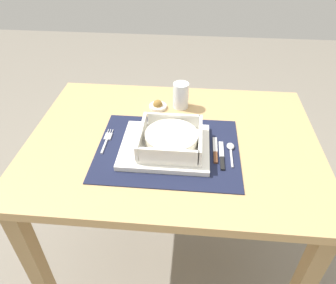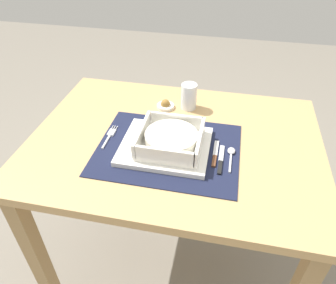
{
  "view_description": "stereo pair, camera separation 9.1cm",
  "coord_description": "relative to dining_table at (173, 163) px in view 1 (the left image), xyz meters",
  "views": [
    {
      "loc": [
        0.06,
        -0.83,
        1.37
      ],
      "look_at": [
        -0.01,
        -0.06,
        0.76
      ],
      "focal_mm": 34.12,
      "sensor_mm": 36.0,
      "label": 1
    },
    {
      "loc": [
        0.15,
        -0.82,
        1.37
      ],
      "look_at": [
        -0.01,
        -0.06,
        0.76
      ],
      "focal_mm": 34.12,
      "sensor_mm": 36.0,
      "label": 2
    }
  ],
  "objects": [
    {
      "name": "bread_knife",
      "position": [
        0.14,
        -0.06,
        0.12
      ],
      "size": [
        0.01,
        0.13,
        0.01
      ],
      "rotation": [
        0.0,
        0.0,
        -0.04
      ],
      "color": "#59331E",
      "rests_on": "placemat"
    },
    {
      "name": "placemat",
      "position": [
        -0.01,
        -0.06,
        0.11
      ],
      "size": [
        0.45,
        0.35,
        0.0
      ],
      "primitive_type": "cube",
      "color": "#191E38",
      "rests_on": "dining_table"
    },
    {
      "name": "serving_plate",
      "position": [
        -0.02,
        -0.06,
        0.12
      ],
      "size": [
        0.28,
        0.24,
        0.02
      ],
      "primitive_type": "cube",
      "color": "white",
      "rests_on": "placemat"
    },
    {
      "name": "drinking_glass",
      "position": [
        0.01,
        0.2,
        0.15
      ],
      "size": [
        0.06,
        0.06,
        0.1
      ],
      "color": "white",
      "rests_on": "dining_table"
    },
    {
      "name": "porridge_bowl",
      "position": [
        -0.0,
        -0.06,
        0.15
      ],
      "size": [
        0.19,
        0.19,
        0.06
      ],
      "color": "white",
      "rests_on": "serving_plate"
    },
    {
      "name": "ground_plane",
      "position": [
        0.0,
        0.0,
        -0.62
      ],
      "size": [
        6.0,
        6.0,
        0.0
      ],
      "primitive_type": "plane",
      "color": "gray"
    },
    {
      "name": "condiment_saucer",
      "position": [
        -0.07,
        0.18,
        0.12
      ],
      "size": [
        0.07,
        0.07,
        0.04
      ],
      "color": "white",
      "rests_on": "dining_table"
    },
    {
      "name": "dining_table",
      "position": [
        0.0,
        0.0,
        0.0
      ],
      "size": [
        0.95,
        0.7,
        0.73
      ],
      "color": "tan",
      "rests_on": "ground"
    },
    {
      "name": "spoon",
      "position": [
        0.19,
        -0.05,
        0.12
      ],
      "size": [
        0.02,
        0.11,
        0.01
      ],
      "rotation": [
        0.0,
        0.0,
        -0.04
      ],
      "color": "silver",
      "rests_on": "placemat"
    },
    {
      "name": "fork",
      "position": [
        -0.21,
        -0.03,
        0.12
      ],
      "size": [
        0.02,
        0.13,
        0.0
      ],
      "rotation": [
        0.0,
        0.0,
        -0.02
      ],
      "color": "silver",
      "rests_on": "placemat"
    },
    {
      "name": "butter_knife",
      "position": [
        0.16,
        -0.09,
        0.12
      ],
      "size": [
        0.01,
        0.13,
        0.01
      ],
      "rotation": [
        0.0,
        0.0,
        -0.06
      ],
      "color": "black",
      "rests_on": "placemat"
    }
  ]
}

